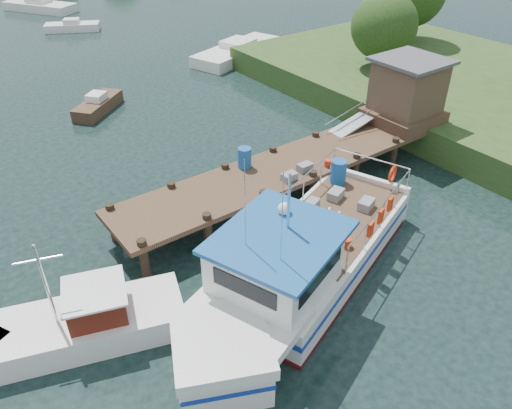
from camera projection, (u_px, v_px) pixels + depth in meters
ground_plane at (254, 206)px, 20.66m from camera, size 160.00×160.00×0.00m
near_shore at (508, 79)px, 27.40m from camera, size 16.00×30.00×7.76m
dock at (369, 118)px, 22.65m from camera, size 16.60×3.00×4.78m
lobster_boat at (298, 265)px, 15.99m from camera, size 11.65×6.76×5.74m
work_boat at (73, 325)px, 14.48m from camera, size 6.88×3.84×3.64m
moored_rowboat at (98, 105)px, 28.65m from camera, size 3.68×3.34×1.08m
moored_b at (72, 26)px, 43.25m from camera, size 4.74×3.49×1.00m
moored_c at (238, 51)px, 37.03m from camera, size 8.45×5.12×1.26m
moored_d at (40, 6)px, 49.41m from camera, size 5.96×7.58×1.25m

